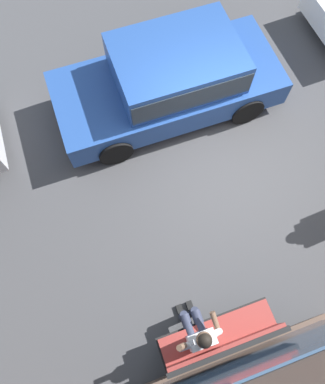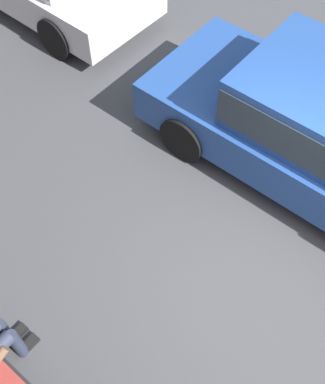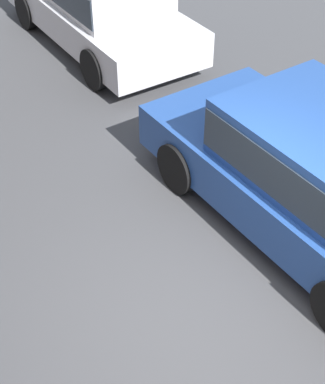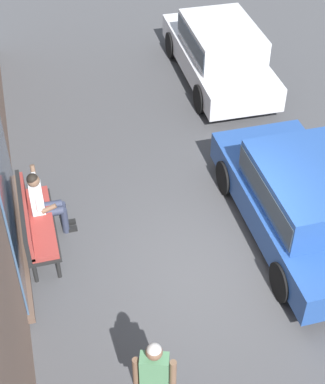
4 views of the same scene
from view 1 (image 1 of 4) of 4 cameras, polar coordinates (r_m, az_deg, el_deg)
name	(u,v)px [view 1 (image 1 of 4)]	position (r m, az deg, el deg)	size (l,w,h in m)	color
ground_plane	(225,165)	(7.43, 9.51, 4.02)	(60.00, 60.00, 0.00)	#424244
bench	(221,341)	(6.06, 8.97, -21.53)	(1.85, 0.55, 1.04)	black
person_on_phone	(198,333)	(5.89, 5.43, -20.59)	(0.73, 0.74, 1.37)	#2D3347
parked_car_mid	(171,77)	(7.42, 1.34, 17.05)	(4.38, 1.97, 1.50)	#23478E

